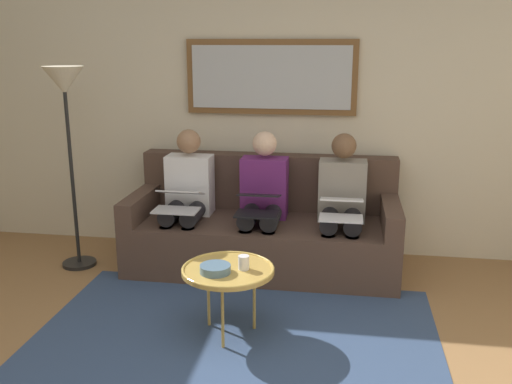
{
  "coord_description": "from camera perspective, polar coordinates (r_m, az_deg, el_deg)",
  "views": [
    {
      "loc": [
        -0.65,
        2.37,
        1.86
      ],
      "look_at": [
        0.0,
        -1.7,
        0.75
      ],
      "focal_mm": 39.84,
      "sensor_mm": 36.0,
      "label": 1
    }
  ],
  "objects": [
    {
      "name": "bowl",
      "position": [
        3.57,
        -4.11,
        -7.7
      ],
      "size": [
        0.19,
        0.19,
        0.05
      ],
      "primitive_type": "cylinder",
      "color": "slate",
      "rests_on": "coffee_table"
    },
    {
      "name": "standing_lamp",
      "position": [
        4.79,
        -18.56,
        8.43
      ],
      "size": [
        0.32,
        0.32,
        1.66
      ],
      "color": "black",
      "rests_on": "ground_plane"
    },
    {
      "name": "coffee_table",
      "position": [
        3.63,
        -2.83,
        -7.9
      ],
      "size": [
        0.59,
        0.59,
        0.47
      ],
      "color": "tan",
      "rests_on": "ground_plane"
    },
    {
      "name": "laptop_silver",
      "position": [
        4.55,
        -7.78,
        -0.82
      ],
      "size": [
        0.35,
        0.35,
        0.15
      ],
      "color": "silver"
    },
    {
      "name": "area_rug",
      "position": [
        3.77,
        -2.1,
        -14.4
      ],
      "size": [
        2.6,
        1.8,
        0.01
      ],
      "primitive_type": "cube",
      "color": "#33476B",
      "rests_on": "ground_plane"
    },
    {
      "name": "wall_rear",
      "position": [
        5.05,
        1.63,
        8.69
      ],
      "size": [
        6.0,
        0.12,
        2.6
      ],
      "primitive_type": "cube",
      "color": "beige",
      "rests_on": "ground_plane"
    },
    {
      "name": "person_right",
      "position": [
        4.77,
        -6.94,
        -0.25
      ],
      "size": [
        0.38,
        0.58,
        1.14
      ],
      "color": "silver",
      "rests_on": "couch"
    },
    {
      "name": "laptop_black",
      "position": [
        4.4,
        0.21,
        -1.16
      ],
      "size": [
        0.33,
        0.35,
        0.15
      ],
      "color": "black"
    },
    {
      "name": "person_left",
      "position": [
        4.59,
        8.6,
        -0.91
      ],
      "size": [
        0.38,
        0.58,
        1.14
      ],
      "color": "gray",
      "rests_on": "couch"
    },
    {
      "name": "couch",
      "position": [
        4.79,
        0.79,
        -3.79
      ],
      "size": [
        2.2,
        0.9,
        0.9
      ],
      "color": "#4C382D",
      "rests_on": "ground_plane"
    },
    {
      "name": "cup",
      "position": [
        3.6,
        -1.24,
        -7.1
      ],
      "size": [
        0.07,
        0.07,
        0.09
      ],
      "primitive_type": "cylinder",
      "color": "silver",
      "rests_on": "coffee_table"
    },
    {
      "name": "framed_mirror",
      "position": [
        4.93,
        1.51,
        11.45
      ],
      "size": [
        1.46,
        0.05,
        0.63
      ],
      "color": "brown"
    },
    {
      "name": "person_middle",
      "position": [
        4.64,
        0.68,
        -0.58
      ],
      "size": [
        0.38,
        0.58,
        1.14
      ],
      "color": "#66236B",
      "rests_on": "couch"
    },
    {
      "name": "laptop_white",
      "position": [
        4.35,
        8.57,
        -1.56
      ],
      "size": [
        0.33,
        0.34,
        0.14
      ],
      "color": "white"
    }
  ]
}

